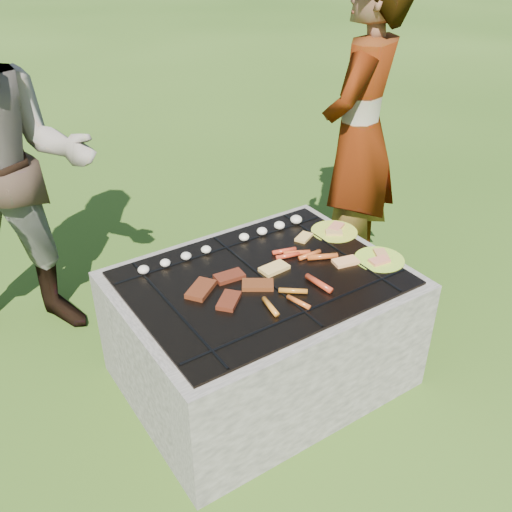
{
  "coord_description": "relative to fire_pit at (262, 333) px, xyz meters",
  "views": [
    {
      "loc": [
        -1.24,
        -1.81,
        2.07
      ],
      "look_at": [
        0.0,
        0.05,
        0.7
      ],
      "focal_mm": 40.0,
      "sensor_mm": 36.0,
      "label": 1
    }
  ],
  "objects": [
    {
      "name": "cook",
      "position": [
        1.05,
        0.53,
        0.64
      ],
      "size": [
        0.8,
        0.71,
        1.85
      ],
      "primitive_type": "imported",
      "rotation": [
        0.0,
        0.0,
        3.63
      ],
      "color": "gray",
      "rests_on": "ground"
    },
    {
      "name": "fire_pit",
      "position": [
        0.0,
        0.0,
        0.0
      ],
      "size": [
        1.3,
        1.0,
        0.62
      ],
      "color": "gray",
      "rests_on": "ground"
    },
    {
      "name": "bread_on_grate",
      "position": [
        0.25,
        0.0,
        0.34
      ],
      "size": [
        0.46,
        0.4,
        0.02
      ],
      "color": "#F1D47B",
      "rests_on": "fire_pit"
    },
    {
      "name": "bystander",
      "position": [
        -0.85,
        1.02,
        0.67
      ],
      "size": [
        1.1,
        0.97,
        1.91
      ],
      "primitive_type": "imported",
      "rotation": [
        0.0,
        0.0,
        -0.31
      ],
      "color": "gray",
      "rests_on": "ground"
    },
    {
      "name": "sausages",
      "position": [
        0.17,
        -0.08,
        0.34
      ],
      "size": [
        0.54,
        0.47,
        0.03
      ],
      "color": "red",
      "rests_on": "fire_pit"
    },
    {
      "name": "lawn",
      "position": [
        0.0,
        0.0,
        -0.28
      ],
      "size": [
        60.0,
        60.0,
        0.0
      ],
      "primitive_type": "plane",
      "color": "#274711",
      "rests_on": "ground"
    },
    {
      "name": "plate_far",
      "position": [
        0.56,
        0.15,
        0.33
      ],
      "size": [
        0.32,
        0.32,
        0.03
      ],
      "color": "yellow",
      "rests_on": "fire_pit"
    },
    {
      "name": "mushrooms",
      "position": [
        0.06,
        0.33,
        0.35
      ],
      "size": [
        0.95,
        0.06,
        0.04
      ],
      "color": "beige",
      "rests_on": "fire_pit"
    },
    {
      "name": "pork_slabs",
      "position": [
        -0.19,
        0.0,
        0.34
      ],
      "size": [
        0.4,
        0.29,
        0.02
      ],
      "color": "maroon",
      "rests_on": "fire_pit"
    },
    {
      "name": "plate_near",
      "position": [
        0.56,
        -0.19,
        0.33
      ],
      "size": [
        0.28,
        0.28,
        0.03
      ],
      "color": "#FDFF3C",
      "rests_on": "fire_pit"
    }
  ]
}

